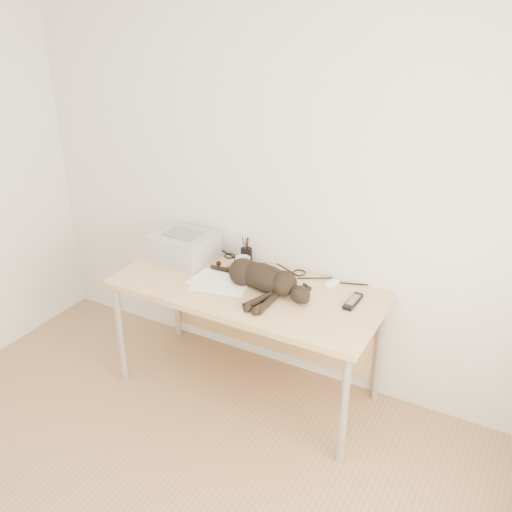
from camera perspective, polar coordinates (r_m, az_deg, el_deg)
The scene contains 11 objects.
wall_back at distance 3.43m, azimuth 1.94°, elevation 7.65°, with size 3.50×3.50×0.00m, color white.
desk at distance 3.49m, azimuth -0.26°, elevation -4.47°, with size 1.60×0.70×0.74m.
printer at distance 3.71m, azimuth -7.20°, elevation 1.00°, with size 0.39×0.34×0.18m.
papers at distance 3.41m, azimuth -3.69°, elevation -2.70°, with size 0.38×0.29×0.01m.
cat at distance 3.31m, azimuth 0.51°, elevation -2.23°, with size 0.73×0.39×0.17m.
mug at distance 3.54m, azimuth -1.32°, elevation -0.78°, with size 0.09×0.09×0.09m, color silver.
pen_cup at distance 3.63m, azimuth -0.97°, elevation 0.08°, with size 0.07×0.07×0.18m.
remote_grey at distance 3.63m, azimuth -1.65°, elevation -0.65°, with size 0.05×0.19×0.02m, color slate.
remote_black at distance 3.24m, azimuth 9.69°, elevation -4.50°, with size 0.05×0.19×0.02m, color black.
mouse at distance 3.42m, azimuth 7.62°, elevation -2.51°, with size 0.07×0.12×0.04m, color white.
cable_tangle at distance 3.60m, azimuth 1.45°, elevation -0.98°, with size 1.36×0.09×0.01m, color black, non-canonical shape.
Camera 1 is at (1.46, -1.17, 2.36)m, focal length 40.00 mm.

